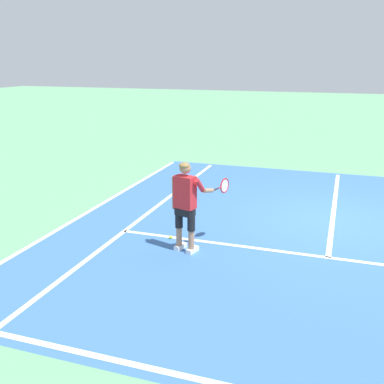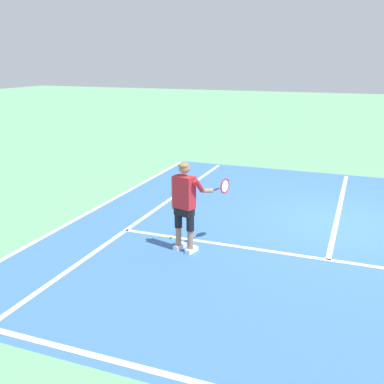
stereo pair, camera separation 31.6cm
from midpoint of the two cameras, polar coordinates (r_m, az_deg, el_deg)
name	(u,v)px [view 1 (the left image)]	position (r m, az deg, el deg)	size (l,w,h in m)	color
ground_plane	(333,220)	(10.59, 16.44, -3.44)	(80.00, 80.00, 0.00)	#609E70
court_inner_surface	(331,233)	(9.82, 16.20, -4.99)	(10.98, 10.65, 0.00)	#3866A8
line_service	(328,258)	(8.64, 15.74, -7.94)	(8.23, 0.10, 0.01)	white
line_centre_service	(334,205)	(11.64, 16.72, -1.64)	(0.10, 6.40, 0.01)	white
line_singles_left	(149,212)	(10.73, -6.26, -2.54)	(0.10, 10.25, 0.01)	white
line_doubles_left	(98,206)	(11.36, -12.57, -1.77)	(0.10, 10.25, 0.01)	white
tennis_player	(186,201)	(8.26, -1.83, -1.12)	(0.88, 1.03, 1.71)	white
tennis_ball_near_feet	(171,237)	(9.16, -3.70, -5.70)	(0.07, 0.07, 0.07)	#CCE02D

